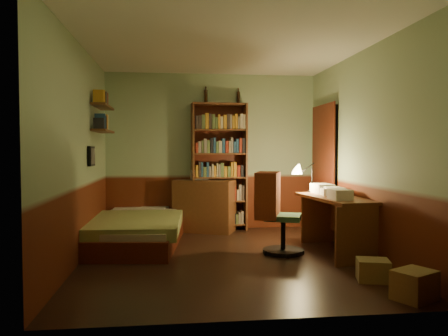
{
  "coord_description": "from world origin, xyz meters",
  "views": [
    {
      "loc": [
        -0.65,
        -5.31,
        1.33
      ],
      "look_at": [
        0.0,
        0.25,
        1.1
      ],
      "focal_mm": 35.0,
      "sensor_mm": 36.0,
      "label": 1
    }
  ],
  "objects": [
    {
      "name": "bed",
      "position": [
        -1.19,
        0.97,
        0.33
      ],
      "size": [
        1.45,
        2.37,
        0.67
      ],
      "primitive_type": "cube",
      "rotation": [
        0.0,
        0.0,
        -0.11
      ],
      "color": "olive",
      "rests_on": "ground"
    },
    {
      "name": "wall_back",
      "position": [
        0.0,
        2.01,
        1.3
      ],
      "size": [
        3.5,
        0.02,
        2.6
      ],
      "primitive_type": "cube",
      "color": "#94AF87",
      "rests_on": "ground"
    },
    {
      "name": "door_trim",
      "position": [
        1.69,
        1.3,
        1.0
      ],
      "size": [
        0.02,
        0.98,
        2.08
      ],
      "primitive_type": "cube",
      "color": "#49180C",
      "rests_on": "ground"
    },
    {
      "name": "bottle_right",
      "position": [
        0.44,
        1.96,
        2.2
      ],
      "size": [
        0.07,
        0.07,
        0.21
      ],
      "primitive_type": "cylinder",
      "rotation": [
        0.0,
        0.0,
        -0.23
      ],
      "color": "black",
      "rests_on": "bookshelf"
    },
    {
      "name": "doorway",
      "position": [
        1.72,
        1.3,
        1.0
      ],
      "size": [
        0.06,
        0.9,
        2.0
      ],
      "primitive_type": "cube",
      "color": "black",
      "rests_on": "ground"
    },
    {
      "name": "desk",
      "position": [
        1.44,
        0.1,
        0.36
      ],
      "size": [
        0.72,
        1.41,
        0.73
      ],
      "primitive_type": "cube",
      "rotation": [
        0.0,
        0.0,
        0.12
      ],
      "color": "#5A321A",
      "rests_on": "ground"
    },
    {
      "name": "framed_picture",
      "position": [
        -1.72,
        0.6,
        1.25
      ],
      "size": [
        0.04,
        0.32,
        0.26
      ],
      "primitive_type": "cube",
      "color": "black",
      "rests_on": "wall_left"
    },
    {
      "name": "bottle_left",
      "position": [
        -0.1,
        1.96,
        2.21
      ],
      "size": [
        0.07,
        0.07,
        0.23
      ],
      "primitive_type": "cylinder",
      "rotation": [
        0.0,
        0.0,
        0.27
      ],
      "color": "black",
      "rests_on": "bookshelf"
    },
    {
      "name": "ceiling",
      "position": [
        0.0,
        0.0,
        2.61
      ],
      "size": [
        3.5,
        4.0,
        0.02
      ],
      "primitive_type": "cube",
      "color": "silver",
      "rests_on": "wall_back"
    },
    {
      "name": "wall_left",
      "position": [
        -1.76,
        0.0,
        1.3
      ],
      "size": [
        0.02,
        4.0,
        2.6
      ],
      "primitive_type": "cube",
      "color": "#94AF87",
      "rests_on": "ground"
    },
    {
      "name": "desk_lamp",
      "position": [
        1.34,
        0.77,
        0.99
      ],
      "size": [
        0.19,
        0.19,
        0.52
      ],
      "primitive_type": "cone",
      "rotation": [
        0.0,
        0.0,
        0.24
      ],
      "color": "black",
      "rests_on": "desk"
    },
    {
      "name": "paper_stack",
      "position": [
        1.43,
        0.59,
        0.79
      ],
      "size": [
        0.27,
        0.35,
        0.13
      ],
      "primitive_type": "cube",
      "rotation": [
        0.0,
        0.0,
        0.08
      ],
      "color": "silver",
      "rests_on": "desk"
    },
    {
      "name": "floor",
      "position": [
        0.0,
        0.0,
        -0.01
      ],
      "size": [
        3.5,
        4.0,
        0.02
      ],
      "primitive_type": "cube",
      "color": "black",
      "rests_on": "ground"
    },
    {
      "name": "cardboard_box_b",
      "position": [
        1.36,
        -1.13,
        0.11
      ],
      "size": [
        0.37,
        0.33,
        0.22
      ],
      "primitive_type": "cube",
      "rotation": [
        0.0,
        0.0,
        -0.28
      ],
      "color": "olive",
      "rests_on": "ground"
    },
    {
      "name": "office_chair",
      "position": [
        0.75,
        0.12,
        0.47
      ],
      "size": [
        0.59,
        0.55,
        0.95
      ],
      "primitive_type": "cube",
      "rotation": [
        0.0,
        0.0,
        -0.35
      ],
      "color": "#365D39",
      "rests_on": "ground"
    },
    {
      "name": "wall_right",
      "position": [
        1.76,
        0.0,
        1.3
      ],
      "size": [
        0.02,
        4.0,
        2.6
      ],
      "primitive_type": "cube",
      "color": "#94AF87",
      "rests_on": "ground"
    },
    {
      "name": "bookshelf",
      "position": [
        0.11,
        1.85,
        1.05
      ],
      "size": [
        0.92,
        0.34,
        2.1
      ],
      "primitive_type": "cube",
      "rotation": [
        0.0,
        0.0,
        0.07
      ],
      "color": "#5A321A",
      "rests_on": "ground"
    },
    {
      "name": "wall_shelf_upper",
      "position": [
        -1.64,
        1.1,
        1.95
      ],
      "size": [
        0.2,
        0.9,
        0.03
      ],
      "primitive_type": "cube",
      "color": "#5A321A",
      "rests_on": "wall_left"
    },
    {
      "name": "cardboard_box_a",
      "position": [
        1.48,
        -1.71,
        0.13
      ],
      "size": [
        0.44,
        0.41,
        0.26
      ],
      "primitive_type": "cube",
      "rotation": [
        0.0,
        0.0,
        0.48
      ],
      "color": "olive",
      "rests_on": "ground"
    },
    {
      "name": "red_jacket",
      "position": [
        0.74,
        -0.08,
        1.24
      ],
      "size": [
        0.42,
        0.56,
        0.59
      ],
      "primitive_type": "cube",
      "rotation": [
        0.0,
        0.0,
        -0.33
      ],
      "color": "maroon",
      "rests_on": "office_chair"
    },
    {
      "name": "dresser",
      "position": [
        -0.14,
        1.76,
        0.42
      ],
      "size": [
        1.06,
        0.81,
        0.84
      ],
      "primitive_type": "cube",
      "rotation": [
        0.0,
        0.0,
        -0.4
      ],
      "color": "#5A321A",
      "rests_on": "ground"
    },
    {
      "name": "wall_front",
      "position": [
        0.0,
        -2.01,
        1.3
      ],
      "size": [
        3.5,
        0.02,
        2.6
      ],
      "primitive_type": "cube",
      "color": "#94AF87",
      "rests_on": "ground"
    },
    {
      "name": "mini_stereo",
      "position": [
        -0.22,
        1.89,
        0.92
      ],
      "size": [
        0.29,
        0.22,
        0.15
      ],
      "primitive_type": "cube",
      "rotation": [
        0.0,
        0.0,
        0.01
      ],
      "color": "#B2B2B7",
      "rests_on": "dresser"
    },
    {
      "name": "wall_shelf_lower",
      "position": [
        -1.64,
        1.1,
        1.6
      ],
      "size": [
        0.2,
        0.9,
        0.03
      ],
      "primitive_type": "cube",
      "color": "#5A321A",
      "rests_on": "wall_left"
    }
  ]
}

